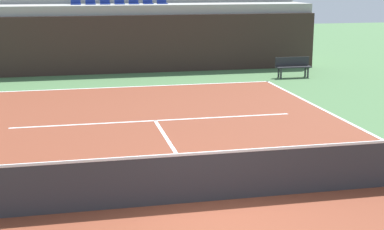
{
  "coord_description": "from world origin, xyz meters",
  "views": [
    {
      "loc": [
        -2.42,
        -9.82,
        4.09
      ],
      "look_at": [
        0.15,
        2.0,
        1.2
      ],
      "focal_mm": 53.79,
      "sensor_mm": 36.0,
      "label": 1
    }
  ],
  "objects": [
    {
      "name": "back_wall",
      "position": [
        0.0,
        15.38,
        1.26
      ],
      "size": [
        17.65,
        0.3,
        2.52
      ],
      "primitive_type": "cube",
      "color": "#33231E",
      "rests_on": "ground_plane"
    },
    {
      "name": "centre_service_line",
      "position": [
        0.0,
        3.2,
        0.01
      ],
      "size": [
        0.1,
        6.4,
        0.0
      ],
      "primitive_type": "cube",
      "color": "white",
      "rests_on": "court_surface"
    },
    {
      "name": "stands_tier_upper",
      "position": [
        0.0,
        19.13,
        1.88
      ],
      "size": [
        17.65,
        2.4,
        3.77
      ],
      "primitive_type": "cube",
      "color": "#9E9E99",
      "rests_on": "ground_plane"
    },
    {
      "name": "stands_tier_lower",
      "position": [
        0.0,
        16.73,
        1.47
      ],
      "size": [
        17.65,
        2.4,
        2.93
      ],
      "primitive_type": "cube",
      "color": "#9E9E99",
      "rests_on": "ground_plane"
    },
    {
      "name": "court_surface",
      "position": [
        0.0,
        0.0,
        0.01
      ],
      "size": [
        11.0,
        24.0,
        0.01
      ],
      "primitive_type": "cube",
      "color": "brown",
      "rests_on": "ground_plane"
    },
    {
      "name": "seating_row_lower",
      "position": [
        -0.0,
        16.83,
        3.06
      ],
      "size": [
        4.35,
        0.44,
        0.44
      ],
      "color": "navy",
      "rests_on": "stands_tier_lower"
    },
    {
      "name": "service_line_far",
      "position": [
        0.0,
        6.4,
        0.01
      ],
      "size": [
        8.26,
        0.1,
        0.0
      ],
      "primitive_type": "cube",
      "color": "white",
      "rests_on": "court_surface"
    },
    {
      "name": "player_bench",
      "position": [
        6.83,
        12.73,
        0.51
      ],
      "size": [
        1.5,
        0.4,
        0.85
      ],
      "color": "#232328",
      "rests_on": "ground_plane"
    },
    {
      "name": "baseline_far",
      "position": [
        0.0,
        11.95,
        0.01
      ],
      "size": [
        11.0,
        0.1,
        0.0
      ],
      "primitive_type": "cube",
      "color": "white",
      "rests_on": "court_surface"
    },
    {
      "name": "ground_plane",
      "position": [
        0.0,
        0.0,
        0.0
      ],
      "size": [
        80.0,
        80.0,
        0.0
      ],
      "primitive_type": "plane",
      "color": "#477042"
    },
    {
      "name": "tennis_net",
      "position": [
        0.0,
        0.0,
        0.51
      ],
      "size": [
        11.08,
        0.08,
        1.07
      ],
      "color": "black",
      "rests_on": "court_surface"
    }
  ]
}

